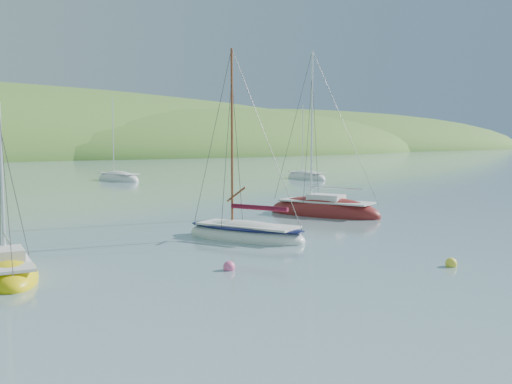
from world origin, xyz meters
TOP-DOWN VIEW (x-y plane):
  - ground at (0.00, 0.00)m, footprint 700.00×700.00m
  - daysailer_white at (-0.06, 8.77)m, footprint 4.46×6.94m
  - sloop_red at (9.36, 12.50)m, footprint 4.92×8.23m
  - sailboat_yellow at (-11.57, 7.90)m, footprint 2.98×5.44m
  - distant_sloop_b at (12.97, 50.01)m, footprint 3.57×7.86m
  - distant_sloop_d at (32.43, 37.80)m, footprint 3.39×7.30m
  - mooring_buoys at (4.04, 5.00)m, footprint 16.96×11.83m

SIDE VIEW (x-z plane):
  - ground at x=0.00m, z-range 0.00..0.00m
  - mooring_buoys at x=4.04m, z-range -0.13..0.37m
  - sailboat_yellow at x=-11.57m, z-range -3.25..3.58m
  - distant_sloop_d at x=32.43m, z-range -4.85..5.20m
  - distant_sloop_b at x=12.97m, z-range -5.23..5.60m
  - sloop_red at x=9.36m, z-range -5.54..5.98m
  - daysailer_white at x=-0.06m, z-range -4.78..5.23m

